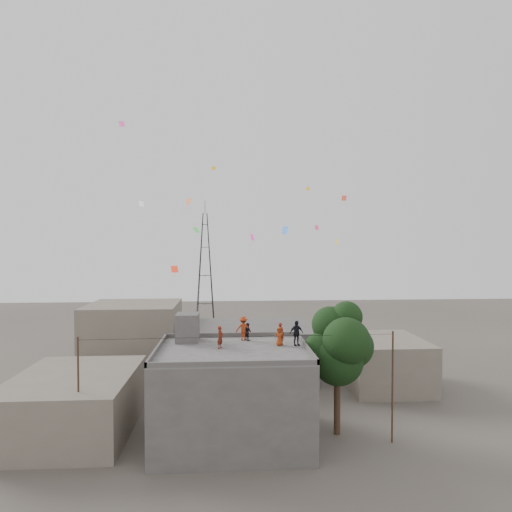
{
  "coord_description": "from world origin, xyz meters",
  "views": [
    {
      "loc": [
        -0.22,
        -28.2,
        13.09
      ],
      "look_at": [
        1.67,
        1.57,
        12.26
      ],
      "focal_mm": 30.0,
      "sensor_mm": 36.0,
      "label": 1
    }
  ],
  "objects_px": {
    "tree": "(339,346)",
    "transmission_tower": "(205,269)",
    "stair_head_box": "(188,327)",
    "person_red_adult": "(280,334)",
    "person_dark_adult": "(296,333)"
  },
  "relations": [
    {
      "from": "tree",
      "to": "transmission_tower",
      "type": "xyz_separation_m",
      "value": [
        -11.37,
        39.4,
        2.97
      ]
    },
    {
      "from": "stair_head_box",
      "to": "person_red_adult",
      "type": "height_order",
      "value": "stair_head_box"
    },
    {
      "from": "stair_head_box",
      "to": "transmission_tower",
      "type": "xyz_separation_m",
      "value": [
        -0.8,
        37.4,
        1.97
      ]
    },
    {
      "from": "transmission_tower",
      "to": "person_red_adult",
      "type": "distance_m",
      "value": 39.59
    },
    {
      "from": "person_dark_adult",
      "to": "transmission_tower",
      "type": "bearing_deg",
      "value": 83.79
    },
    {
      "from": "person_dark_adult",
      "to": "person_red_adult",
      "type": "bearing_deg",
      "value": 142.44
    },
    {
      "from": "transmission_tower",
      "to": "tree",
      "type": "bearing_deg",
      "value": -73.91
    },
    {
      "from": "stair_head_box",
      "to": "transmission_tower",
      "type": "bearing_deg",
      "value": 91.23
    },
    {
      "from": "person_red_adult",
      "to": "person_dark_adult",
      "type": "relative_size",
      "value": 0.88
    },
    {
      "from": "person_dark_adult",
      "to": "stair_head_box",
      "type": "bearing_deg",
      "value": 148.26
    },
    {
      "from": "stair_head_box",
      "to": "person_red_adult",
      "type": "distance_m",
      "value": 6.69
    },
    {
      "from": "stair_head_box",
      "to": "tree",
      "type": "xyz_separation_m",
      "value": [
        10.57,
        -2.0,
        -1.0
      ]
    },
    {
      "from": "transmission_tower",
      "to": "person_red_adult",
      "type": "height_order",
      "value": "transmission_tower"
    },
    {
      "from": "tree",
      "to": "transmission_tower",
      "type": "relative_size",
      "value": 0.45
    },
    {
      "from": "stair_head_box",
      "to": "tree",
      "type": "distance_m",
      "value": 10.8
    }
  ]
}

